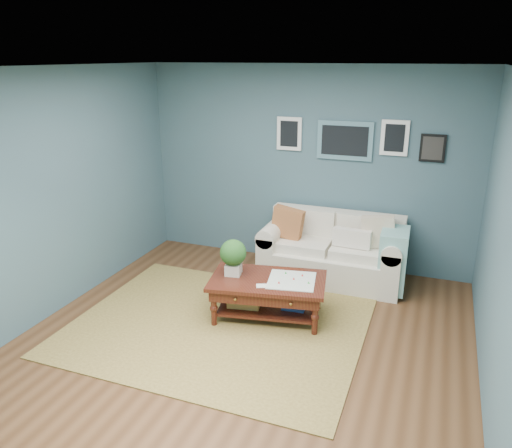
% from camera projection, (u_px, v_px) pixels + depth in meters
% --- Properties ---
extents(room_shell, '(5.00, 5.02, 2.70)m').
position_uv_depth(room_shell, '(238.00, 220.00, 4.58)').
color(room_shell, brown).
rests_on(room_shell, ground).
extents(area_rug, '(3.08, 2.46, 0.01)m').
position_uv_depth(area_rug, '(218.00, 326.00, 5.42)').
color(area_rug, brown).
rests_on(area_rug, ground).
extents(loveseat, '(1.85, 0.84, 0.95)m').
position_uv_depth(loveseat, '(338.00, 252.00, 6.45)').
color(loveseat, beige).
rests_on(loveseat, ground).
extents(coffee_table, '(1.37, 0.95, 0.88)m').
position_uv_depth(coffee_table, '(262.00, 285.00, 5.51)').
color(coffee_table, '#340C0B').
rests_on(coffee_table, ground).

